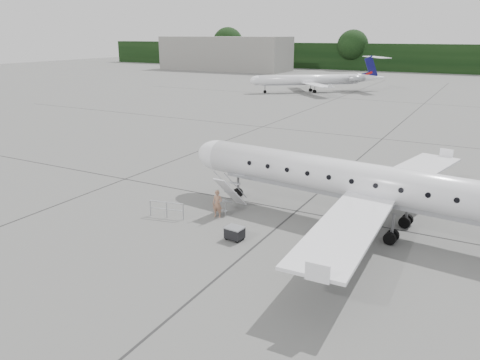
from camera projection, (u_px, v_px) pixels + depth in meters
The scene contains 9 objects.
ground at pixel (328, 279), 21.53m from camera, with size 320.00×320.00×0.00m, color slate.
treeline at pixel (480, 60), 129.22m from camera, with size 260.00×4.00×8.00m, color black.
terminal_building at pixel (225, 53), 144.18m from camera, with size 40.00×14.00×10.00m, color slate.
main_regional_jet at pixel (386, 167), 25.77m from camera, with size 29.54×21.27×7.58m, color white, non-canonical shape.
airstair at pixel (230, 193), 29.55m from camera, with size 0.85×2.44×2.37m, color white, non-canonical shape.
passenger at pixel (217, 204), 28.57m from camera, with size 0.63×0.41×1.72m, color #9A6C54.
safety_railing at pixel (167, 210), 28.58m from camera, with size 2.20×0.08×1.00m, color #95989D, non-canonical shape.
baggage_cart at pixel (235, 233), 25.51m from camera, with size 0.93×0.75×0.81m, color black, non-canonical shape.
bg_regional_left at pixel (309, 75), 89.20m from camera, with size 25.39×18.28×6.66m, color white, non-canonical shape.
Camera 1 is at (5.62, -18.79, 10.79)m, focal length 35.00 mm.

